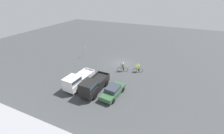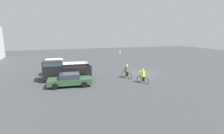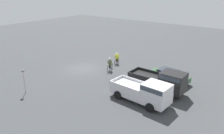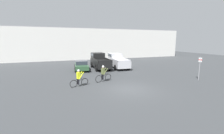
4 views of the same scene
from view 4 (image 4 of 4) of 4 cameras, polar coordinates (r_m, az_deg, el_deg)
The scene contains 8 objects.
ground_plane at distance 13.22m, azimuth 6.51°, elevation -8.36°, with size 80.00×80.00×0.00m, color #383A3D.
warehouse_building at distance 39.20m, azimuth -11.64°, elevation 8.78°, with size 49.87×11.10×7.06m.
sedan_0 at distance 21.90m, azimuth -11.56°, elevation 0.64°, with size 2.27×4.61×1.37m.
pickup_truck_0 at distance 22.87m, azimuth -4.80°, elevation 2.46°, with size 2.26×5.53×2.30m.
pickup_truck_1 at distance 23.53m, azimuth 2.02°, elevation 2.47°, with size 2.45×5.59×2.13m.
cyclist_0 at distance 15.34m, azimuth -3.34°, elevation -2.48°, with size 1.84×0.66×1.70m.
cyclist_1 at distance 14.04m, azimuth -12.51°, elevation -4.11°, with size 1.74×0.64×1.61m.
fire_lane_sign at distance 18.20m, azimuth 30.41°, elevation 0.26°, with size 0.16×0.28×2.52m.
Camera 4 is at (-5.61, -11.24, 4.11)m, focal length 24.00 mm.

